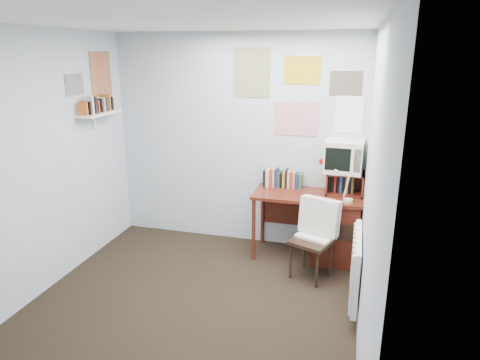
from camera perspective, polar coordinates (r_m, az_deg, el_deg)
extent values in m
plane|color=black|center=(4.06, -7.47, -17.57)|extent=(3.50, 3.50, 0.00)
cube|color=silver|center=(5.11, -0.47, 5.17)|extent=(3.00, 0.02, 2.50)
cube|color=silver|center=(4.32, -26.84, 1.13)|extent=(0.02, 3.50, 2.50)
cube|color=silver|center=(3.24, 16.95, -2.55)|extent=(0.02, 3.50, 2.50)
cube|color=white|center=(3.36, -9.18, 20.30)|extent=(3.00, 3.50, 0.02)
cube|color=#5A2014|center=(4.82, 9.01, -2.03)|extent=(1.20, 0.55, 0.03)
cube|color=#5A2014|center=(4.94, 12.63, -6.51)|extent=(0.50, 0.50, 0.72)
cylinder|color=#5A2014|center=(4.83, 1.81, -6.63)|extent=(0.04, 0.04, 0.72)
cylinder|color=#5A2014|center=(5.25, 3.02, -4.65)|extent=(0.04, 0.04, 0.72)
cube|color=#5A2014|center=(5.20, 6.43, -4.31)|extent=(0.64, 0.02, 0.30)
cube|color=black|center=(4.50, 9.49, -8.11)|extent=(0.53, 0.52, 0.81)
cube|color=red|center=(4.60, 14.35, -0.63)|extent=(0.29, 0.26, 0.37)
cube|color=#5A2014|center=(4.86, 13.80, -0.38)|extent=(0.40, 0.30, 0.25)
cube|color=beige|center=(4.80, 13.75, 3.32)|extent=(0.43, 0.40, 0.38)
cube|color=#5A2014|center=(4.98, 6.58, 0.24)|extent=(0.60, 0.14, 0.22)
cube|color=white|center=(4.07, 15.24, -11.06)|extent=(0.09, 0.80, 0.60)
cube|color=white|center=(5.04, -18.27, 8.44)|extent=(0.20, 0.62, 0.24)
cube|color=white|center=(4.88, 7.60, 11.59)|extent=(1.20, 0.01, 0.90)
cube|color=white|center=(5.06, -19.58, 12.68)|extent=(0.01, 0.70, 0.60)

